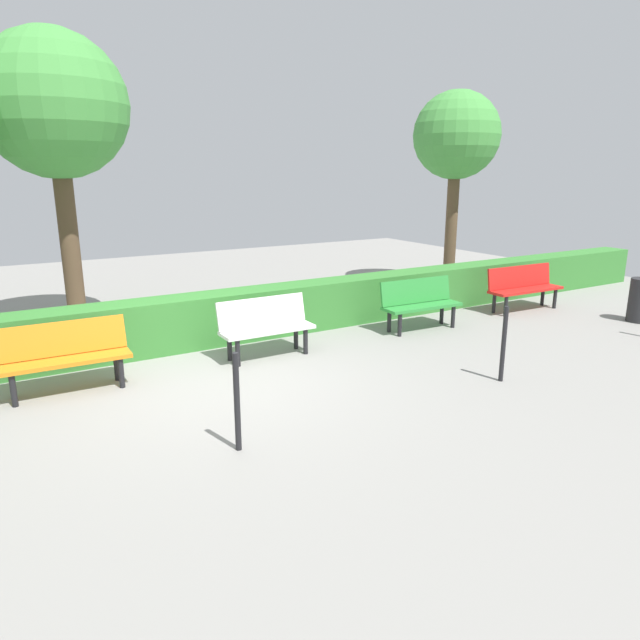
{
  "coord_description": "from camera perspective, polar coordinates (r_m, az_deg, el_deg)",
  "views": [
    {
      "loc": [
        2.3,
        6.57,
        2.65
      ],
      "look_at": [
        -1.8,
        -0.29,
        0.55
      ],
      "focal_mm": 31.87,
      "sensor_mm": 36.0,
      "label": 1
    }
  ],
  "objects": [
    {
      "name": "railing_post_mid",
      "position": [
        7.66,
        17.95,
        -2.32
      ],
      "size": [
        0.06,
        0.06,
        1.0
      ],
      "primitive_type": "cylinder",
      "color": "black",
      "rests_on": "ground_plane"
    },
    {
      "name": "bench_orange",
      "position": [
        7.64,
        -24.26,
        -3.12
      ],
      "size": [
        1.51,
        0.49,
        0.86
      ],
      "rotation": [
        0.0,
        0.0,
        -0.02
      ],
      "color": "orange",
      "rests_on": "ground_plane"
    },
    {
      "name": "hedge_row",
      "position": [
        9.3,
        -7.49,
        0.59
      ],
      "size": [
        20.01,
        0.6,
        0.8
      ],
      "primitive_type": "cube",
      "color": "#387F33",
      "rests_on": "ground_plane"
    },
    {
      "name": "bench_white",
      "position": [
        8.34,
        -5.49,
        -0.46
      ],
      "size": [
        1.39,
        0.47,
        0.86
      ],
      "rotation": [
        0.0,
        0.0,
        -0.0
      ],
      "color": "white",
      "rests_on": "ground_plane"
    },
    {
      "name": "tree_mid",
      "position": [
        10.47,
        -25.1,
        18.72
      ],
      "size": [
        2.31,
        2.31,
        4.82
      ],
      "color": "brown",
      "rests_on": "ground_plane"
    },
    {
      "name": "bench_green",
      "position": [
        9.89,
        9.97,
        1.82
      ],
      "size": [
        1.46,
        0.52,
        0.86
      ],
      "rotation": [
        0.0,
        0.0,
        -0.04
      ],
      "color": "#2D8C38",
      "rests_on": "ground_plane"
    },
    {
      "name": "tree_near",
      "position": [
        13.62,
        13.53,
        17.37
      ],
      "size": [
        1.93,
        1.93,
        4.39
      ],
      "color": "brown",
      "rests_on": "ground_plane"
    },
    {
      "name": "bench_red",
      "position": [
        11.79,
        19.74,
        3.27
      ],
      "size": [
        1.66,
        0.52,
        0.86
      ],
      "rotation": [
        0.0,
        0.0,
        -0.04
      ],
      "color": "red",
      "rests_on": "ground_plane"
    },
    {
      "name": "ground_plane",
      "position": [
        7.45,
        -10.86,
        -6.41
      ],
      "size": [
        24.01,
        24.01,
        0.0
      ],
      "primitive_type": "plane",
      "color": "gray"
    },
    {
      "name": "railing_post_far",
      "position": [
        5.57,
        -8.34,
        -8.17
      ],
      "size": [
        0.06,
        0.06,
        1.0
      ],
      "primitive_type": "cylinder",
      "color": "black",
      "rests_on": "ground_plane"
    }
  ]
}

